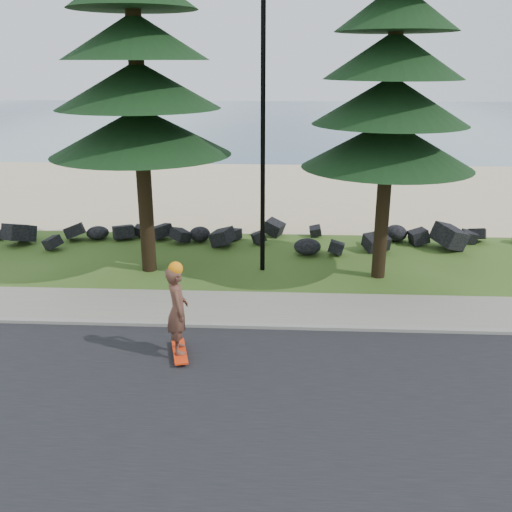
{
  "coord_description": "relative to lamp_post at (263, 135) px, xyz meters",
  "views": [
    {
      "loc": [
        0.67,
        -13.41,
        6.17
      ],
      "look_at": [
        -0.03,
        0.0,
        1.54
      ],
      "focal_mm": 40.0,
      "sensor_mm": 36.0,
      "label": 1
    }
  ],
  "objects": [
    {
      "name": "kerb",
      "position": [
        0.0,
        -4.1,
        -4.08
      ],
      "size": [
        160.0,
        0.2,
        0.1
      ],
      "primitive_type": "cube",
      "color": "gray",
      "rests_on": "ground"
    },
    {
      "name": "lamp_post",
      "position": [
        0.0,
        0.0,
        0.0
      ],
      "size": [
        0.25,
        0.14,
        8.14
      ],
      "color": "black",
      "rests_on": "ground"
    },
    {
      "name": "ocean",
      "position": [
        0.0,
        47.8,
        -4.13
      ],
      "size": [
        160.0,
        58.0,
        0.01
      ],
      "primitive_type": "cube",
      "color": "#3E5E77",
      "rests_on": "ground"
    },
    {
      "name": "ground",
      "position": [
        0.0,
        -3.2,
        -4.13
      ],
      "size": [
        160.0,
        160.0,
        0.0
      ],
      "primitive_type": "plane",
      "color": "#334F18",
      "rests_on": "ground"
    },
    {
      "name": "seawall_boulders",
      "position": [
        0.0,
        2.4,
        -4.13
      ],
      "size": [
        60.0,
        2.4,
        1.1
      ],
      "primitive_type": null,
      "color": "black",
      "rests_on": "ground"
    },
    {
      "name": "sidewalk",
      "position": [
        0.0,
        -3.0,
        -4.09
      ],
      "size": [
        160.0,
        2.0,
        0.08
      ],
      "primitive_type": "cube",
      "color": "gray",
      "rests_on": "ground"
    },
    {
      "name": "skateboarder",
      "position": [
        -1.59,
        -5.55,
        -3.04
      ],
      "size": [
        0.63,
        1.2,
        2.18
      ],
      "rotation": [
        0.0,
        0.0,
        1.83
      ],
      "color": "red",
      "rests_on": "ground"
    },
    {
      "name": "beach_sand",
      "position": [
        0.0,
        11.3,
        -4.13
      ],
      "size": [
        160.0,
        15.0,
        0.01
      ],
      "primitive_type": "cube",
      "color": "#CFBA8A",
      "rests_on": "ground"
    },
    {
      "name": "road",
      "position": [
        0.0,
        -7.7,
        -4.12
      ],
      "size": [
        160.0,
        7.0,
        0.02
      ],
      "primitive_type": "cube",
      "color": "black",
      "rests_on": "ground"
    }
  ]
}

